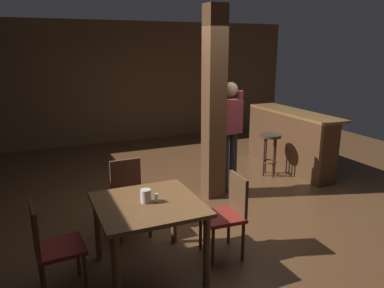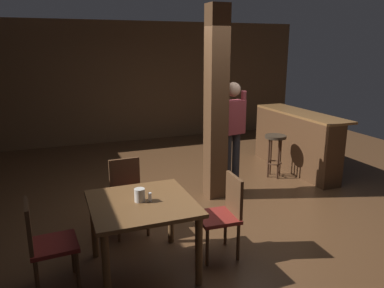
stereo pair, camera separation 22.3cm
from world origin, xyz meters
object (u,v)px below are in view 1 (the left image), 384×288
napkin_cup (146,196)px  standing_person (230,130)px  bar_counter (289,140)px  dining_table (148,213)px  chair_east (228,211)px  bar_stool_near (270,144)px  chair_west (51,244)px  salt_shaker (156,198)px  chair_north (129,193)px

napkin_cup → standing_person: size_ratio=0.08×
standing_person → bar_counter: bearing=20.1°
dining_table → standing_person: 2.42m
bar_counter → chair_east: bearing=-138.9°
bar_stool_near → chair_west: bearing=-152.5°
dining_table → chair_east: size_ratio=1.13×
salt_shaker → bar_counter: bearing=33.5°
chair_west → bar_stool_near: size_ratio=1.19×
chair_east → napkin_cup: 0.96m
napkin_cup → salt_shaker: bearing=-26.6°
salt_shaker → chair_west: bearing=178.0°
chair_west → bar_counter: bar_counter is taller
chair_west → napkin_cup: (0.90, 0.01, 0.31)m
salt_shaker → bar_counter: 3.98m
standing_person → bar_counter: 1.76m
chair_east → chair_north: bearing=132.8°
salt_shaker → standing_person: bearing=43.1°
bar_counter → chair_west: bearing=-153.4°
chair_west → bar_stool_near: (3.75, 1.95, 0.06)m
bar_stool_near → chair_east: bearing=-134.5°
chair_west → salt_shaker: chair_west is taller
chair_north → bar_stool_near: bearing=20.6°
dining_table → chair_east: 0.90m
chair_north → salt_shaker: chair_north is taller
chair_east → napkin_cup: (-0.91, 0.04, 0.31)m
chair_north → napkin_cup: bearing=-93.1°
chair_east → napkin_cup: size_ratio=6.74×
dining_table → salt_shaker: (0.08, -0.03, 0.16)m
napkin_cup → bar_stool_near: (2.84, 1.94, -0.25)m
napkin_cup → chair_west: bearing=-179.3°
standing_person → chair_east: bearing=-119.5°
chair_east → bar_counter: bar_counter is taller
chair_west → chair_north: bearing=43.5°
chair_west → bar_counter: (4.31, 2.16, 0.04)m
chair_west → bar_counter: size_ratio=0.42×
chair_east → napkin_cup: chair_east is taller
dining_table → standing_person: size_ratio=0.59×
chair_north → dining_table: bearing=-92.0°
salt_shaker → bar_stool_near: bearing=35.8°
napkin_cup → salt_shaker: 0.10m
dining_table → chair_north: 0.91m
salt_shaker → bar_stool_near: salt_shaker is taller
bar_counter → bar_stool_near: (-0.56, -0.21, 0.02)m
dining_table → bar_counter: size_ratio=0.47×
chair_east → chair_west: size_ratio=1.00×
chair_west → salt_shaker: size_ratio=9.55×
napkin_cup → bar_counter: size_ratio=0.06×
dining_table → standing_person: (1.80, 1.58, 0.37)m
napkin_cup → standing_person: (1.81, 1.56, 0.18)m
chair_west → bar_stool_near: chair_west is taller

